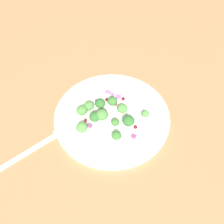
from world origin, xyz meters
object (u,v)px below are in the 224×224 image
broccoli_floret_1 (112,101)px  broccoli_floret_2 (115,122)px  plate (112,116)px  broccoli_floret_0 (82,110)px  fork (39,145)px

broccoli_floret_1 → broccoli_floret_2: (-6.04, 0.72, -0.57)cm
plate → broccoli_floret_2: bearing=-179.8°
plate → broccoli_floret_0: 7.71cm
broccoli_floret_1 → fork: 20.54cm
broccoli_floret_2 → fork: 18.71cm
broccoli_floret_1 → fork: size_ratio=0.15×
broccoli_floret_1 → fork: bearing=108.6°
broccoli_floret_0 → broccoli_floret_2: size_ratio=1.39×
plate → broccoli_floret_1: 3.84cm
broccoli_floret_0 → broccoli_floret_2: (-5.16, -7.14, -0.26)cm
plate → fork: (-3.78, 18.49, -0.61)cm
broccoli_floret_1 → fork: broccoli_floret_1 is taller
fork → broccoli_floret_2: bearing=-88.7°
broccoli_floret_0 → broccoli_floret_2: bearing=-125.8°
broccoli_floret_0 → broccoli_floret_1: bearing=-83.6°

